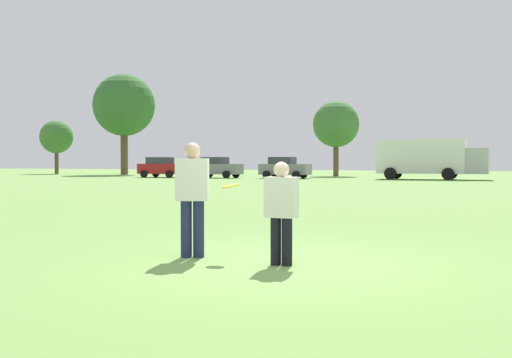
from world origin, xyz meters
The scene contains 11 objects.
ground_plane centered at (0.00, 0.00, 0.00)m, with size 180.42×180.42×0.00m, color #6B9347.
player_thrower centered at (-1.51, 0.17, 0.98)m, with size 0.56×0.43×1.74m.
player_defender centered at (-0.01, -0.03, 0.81)m, with size 0.44×0.27×1.45m.
frisbee centered at (-0.97, 0.38, 1.09)m, with size 0.27×0.27×0.09m.
parked_car_near_left centered at (-25.23, 41.13, 0.92)m, with size 4.25×2.31×1.82m.
parked_car_mid_left centered at (-19.90, 41.43, 0.92)m, with size 4.25×2.31×1.82m.
parked_car_center centered at (-13.83, 41.83, 0.92)m, with size 4.25×2.31×1.82m.
box_truck centered at (-2.10, 43.18, 1.75)m, with size 8.56×3.17×3.18m.
tree_west_oak centered at (-44.37, 50.63, 4.23)m, with size 3.79×3.79×6.15m.
tree_west_maple centered at (-34.93, 50.07, 7.52)m, with size 6.73×6.73×10.93m.
tree_center_elm centered at (-11.78, 51.71, 5.06)m, with size 4.53×4.53×7.36m.
Camera 1 is at (2.77, -8.31, 1.46)m, focal length 43.85 mm.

